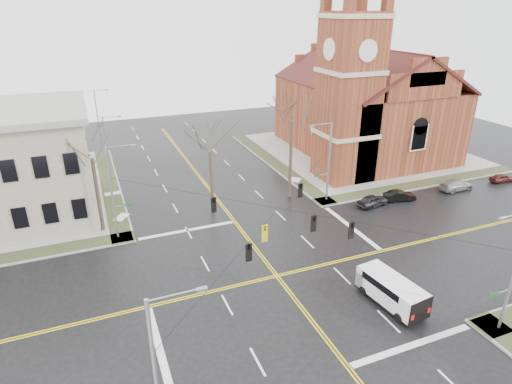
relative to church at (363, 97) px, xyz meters
name	(u,v)px	position (x,y,z in m)	size (l,w,h in m)	color
ground	(277,276)	(-24.76, -24.78, -8.43)	(120.00, 120.00, 0.00)	black
sidewalks	(277,275)	(-24.76, -24.78, -8.36)	(80.00, 80.00, 0.17)	gray
road_markings	(277,276)	(-24.76, -24.78, -8.43)	(100.00, 100.00, 0.01)	gold
church	(363,97)	(0.00, 0.00, 0.00)	(24.28, 27.48, 27.50)	maroon
signal_pole_ne	(328,160)	(-13.44, -13.28, -3.48)	(2.75, 0.22, 9.00)	gray
signal_pole_nw	(113,190)	(-36.09, -13.28, -3.48)	(2.75, 0.22, 9.00)	gray
signal_pole_sw	(159,373)	(-36.09, -36.28, -3.48)	(2.75, 0.22, 9.00)	gray
span_wires	(278,208)	(-24.76, -24.78, -2.23)	(23.02, 23.02, 0.03)	black
traffic_signals	(282,221)	(-24.76, -25.45, -2.98)	(8.21, 8.26, 1.30)	black
streetlight_north_a	(107,145)	(-35.42, 3.22, -3.97)	(2.30, 0.20, 8.00)	gray
streetlight_north_b	(98,112)	(-35.42, 23.22, -3.97)	(2.30, 0.20, 8.00)	gray
cargo_van	(389,288)	(-18.48, -30.98, -7.19)	(2.80, 5.75, 2.10)	white
parked_car_a	(373,201)	(-9.24, -16.47, -7.78)	(1.55, 3.84, 1.31)	black
parked_car_b	(400,196)	(-5.54, -16.42, -7.84)	(1.26, 3.62, 1.19)	black
parked_car_c	(456,185)	(2.86, -16.45, -7.79)	(1.80, 4.44, 1.29)	gray
parked_car_d	(502,178)	(10.28, -16.65, -7.89)	(1.28, 3.17, 1.08)	#4E1816
tree_nw_far	(91,153)	(-37.48, -11.23, -0.38)	(4.00, 4.00, 11.13)	#3C3226
tree_nw_near	(210,148)	(-26.06, -10.79, -1.33)	(4.00, 4.00, 9.78)	#3C3226
tree_ne	(292,116)	(-16.82, -10.92, 1.22)	(4.00, 4.00, 13.38)	#3C3226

